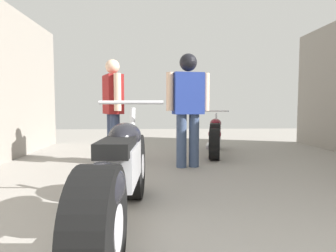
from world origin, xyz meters
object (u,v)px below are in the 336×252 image
(motorcycle_maroon_cruiser, at_px, (120,177))
(mechanic_in_blue, at_px, (113,105))
(mechanic_with_helmet, at_px, (188,100))
(motorcycle_black_naked, at_px, (215,136))

(motorcycle_maroon_cruiser, bearing_deg, mechanic_in_blue, 99.25)
(mechanic_with_helmet, bearing_deg, motorcycle_black_naked, 59.47)
(motorcycle_black_naked, xyz_separation_m, mechanic_in_blue, (-1.88, -0.81, 0.61))
(mechanic_in_blue, height_order, mechanic_with_helmet, mechanic_with_helmet)
(motorcycle_maroon_cruiser, height_order, motorcycle_black_naked, motorcycle_maroon_cruiser)
(motorcycle_black_naked, relative_size, mechanic_in_blue, 1.07)
(motorcycle_black_naked, distance_m, mechanic_in_blue, 2.14)
(motorcycle_maroon_cruiser, relative_size, motorcycle_black_naked, 1.18)
(motorcycle_maroon_cruiser, height_order, mechanic_with_helmet, mechanic_with_helmet)
(motorcycle_black_naked, bearing_deg, mechanic_with_helmet, -120.53)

